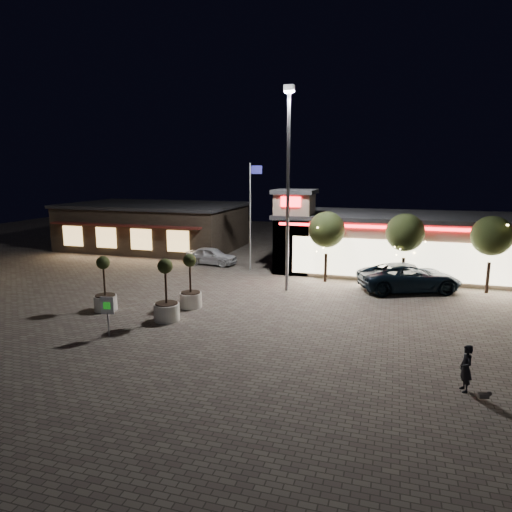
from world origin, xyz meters
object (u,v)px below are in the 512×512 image
(planter_mid, at_px, (166,302))
(valet_sign, at_px, (107,309))
(white_sedan, at_px, (211,256))
(planter_left, at_px, (105,294))
(pickup_truck, at_px, (409,277))
(pedestrian, at_px, (466,368))

(planter_mid, distance_m, valet_sign, 3.18)
(white_sedan, height_order, planter_left, planter_left)
(white_sedan, distance_m, planter_mid, 13.85)
(pickup_truck, relative_size, planter_mid, 1.97)
(planter_left, xyz_separation_m, valet_sign, (2.49, -3.34, 0.37))
(pickup_truck, height_order, planter_mid, planter_mid)
(pickup_truck, distance_m, valet_sign, 18.22)
(white_sedan, relative_size, planter_mid, 1.30)
(white_sedan, relative_size, planter_left, 1.39)
(white_sedan, distance_m, valet_sign, 16.36)
(pickup_truck, bearing_deg, planter_mid, 106.91)
(white_sedan, bearing_deg, valet_sign, -168.95)
(white_sedan, xyz_separation_m, planter_mid, (3.13, -13.48, 0.28))
(pedestrian, distance_m, planter_left, 17.90)
(pickup_truck, xyz_separation_m, valet_sign, (-13.35, -12.40, 0.43))
(pedestrian, xyz_separation_m, planter_left, (-17.37, 4.32, 0.09))
(pickup_truck, bearing_deg, planter_left, 97.64)
(planter_mid, relative_size, valet_sign, 1.72)
(pedestrian, xyz_separation_m, planter_mid, (-13.38, 3.77, 0.16))
(pickup_truck, height_order, valet_sign, valet_sign)
(white_sedan, relative_size, pedestrian, 2.50)
(pickup_truck, xyz_separation_m, pedestrian, (1.53, -13.38, -0.04))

